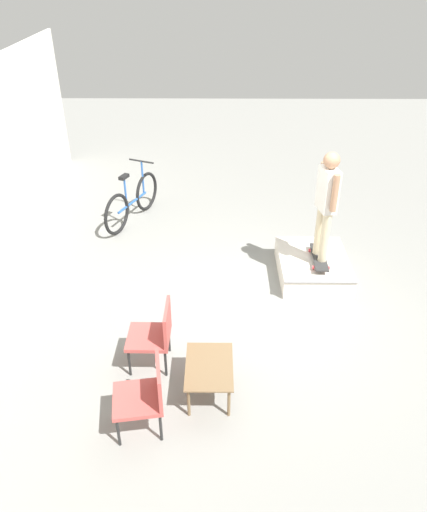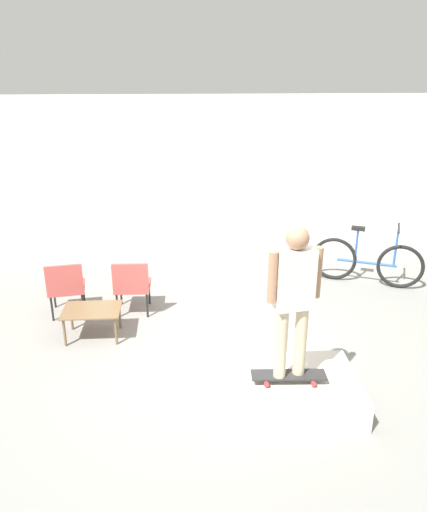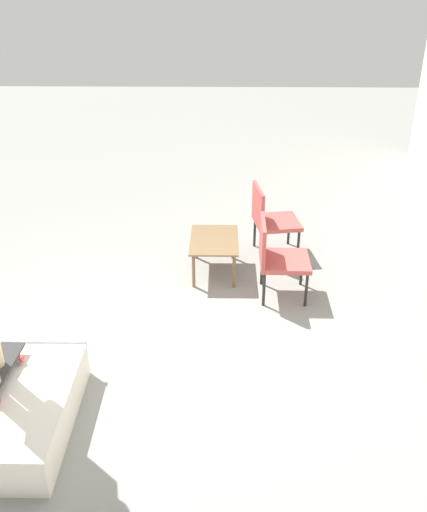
{
  "view_description": "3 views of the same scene",
  "coord_description": "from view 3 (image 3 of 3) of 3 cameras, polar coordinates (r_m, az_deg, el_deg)",
  "views": [
    {
      "loc": [
        -5.68,
        0.57,
        4.47
      ],
      "look_at": [
        -0.22,
        0.61,
        1.09
      ],
      "focal_mm": 35.0,
      "sensor_mm": 36.0,
      "label": 1
    },
    {
      "loc": [
        -0.23,
        -5.48,
        3.57
      ],
      "look_at": [
        0.16,
        0.8,
        1.11
      ],
      "focal_mm": 35.0,
      "sensor_mm": 36.0,
      "label": 2
    },
    {
      "loc": [
        4.27,
        0.74,
        3.28
      ],
      "look_at": [
        -0.16,
        0.66,
        0.92
      ],
      "focal_mm": 40.0,
      "sensor_mm": 36.0,
      "label": 3
    }
  ],
  "objects": [
    {
      "name": "ground_plane",
      "position": [
        5.44,
        -7.15,
        -9.4
      ],
      "size": [
        24.0,
        24.0,
        0.0
      ],
      "primitive_type": "plane",
      "color": "gray"
    },
    {
      "name": "skate_ramp_box",
      "position": [
        4.84,
        -20.45,
        -14.26
      ],
      "size": [
        1.34,
        1.08,
        0.36
      ],
      "color": "silver",
      "rests_on": "ground_plane"
    },
    {
      "name": "coffee_table",
      "position": [
        6.48,
        0.08,
        1.25
      ],
      "size": [
        0.78,
        0.54,
        0.42
      ],
      "color": "brown",
      "rests_on": "ground_plane"
    },
    {
      "name": "patio_chair_left",
      "position": [
        6.88,
        5.67,
        3.9
      ],
      "size": [
        0.59,
        0.59,
        0.87
      ],
      "rotation": [
        0.0,
        0.0,
        3.3
      ],
      "color": "black",
      "rests_on": "ground_plane"
    },
    {
      "name": "patio_chair_right",
      "position": [
        6.01,
        6.32,
        0.14
      ],
      "size": [
        0.53,
        0.53,
        0.87
      ],
      "rotation": [
        0.0,
        0.0,
        3.13
      ],
      "color": "black",
      "rests_on": "ground_plane"
    }
  ]
}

